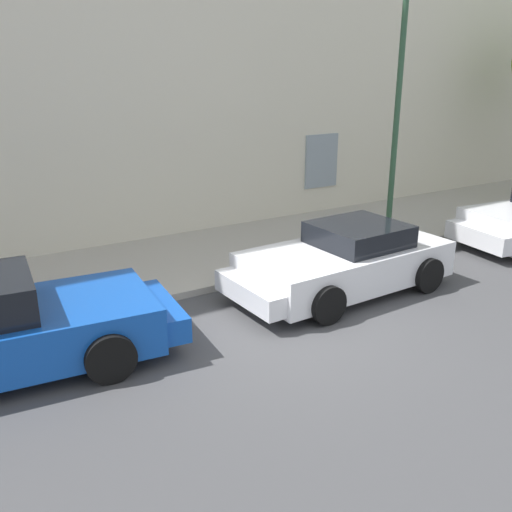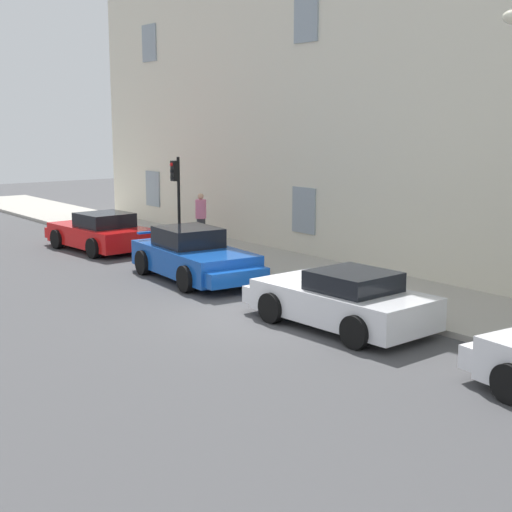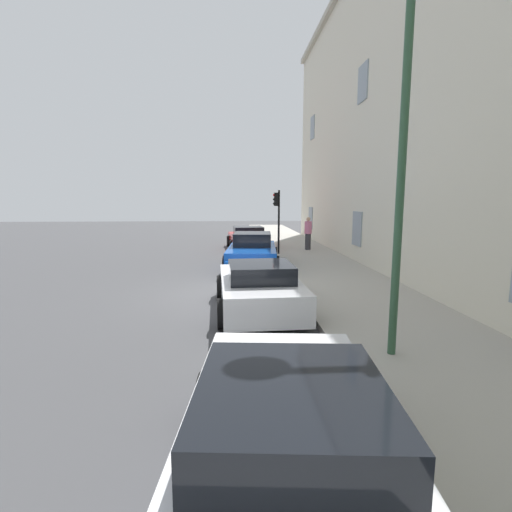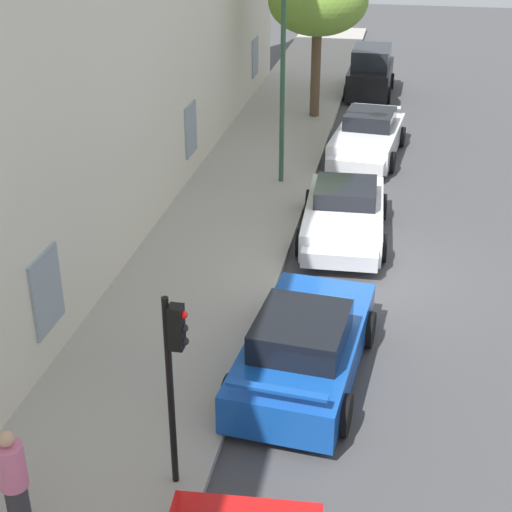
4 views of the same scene
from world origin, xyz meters
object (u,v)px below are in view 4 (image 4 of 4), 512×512
Objects in this scene: sportscar_tail_end at (367,139)px; street_lamp at (298,29)px; sportscar_yellow_flank at (306,343)px; sportscar_white_middle at (344,217)px; hatchback_parked at (370,73)px; tree_far_end at (318,2)px; pedestrian_admiring at (14,484)px; traffic_light at (174,361)px.

street_lamp is at bearing 146.99° from sportscar_tail_end.
sportscar_yellow_flank is 10.22m from street_lamp.
sportscar_tail_end reaches higher than sportscar_white_middle.
hatchback_parked is at bearing -8.16° from street_lamp.
street_lamp reaches higher than tree_far_end.
sportscar_white_middle is at bearing -1.52° from sportscar_yellow_flank.
hatchback_parked is at bearing -7.51° from pedestrian_admiring.
sportscar_yellow_flank is at bearing -179.88° from hatchback_parked.
traffic_light is (-9.31, 1.61, 1.74)m from sportscar_white_middle.
street_lamp is at bearing 171.84° from hatchback_parked.
hatchback_parked is 2.21× the size of pedestrian_admiring.
traffic_light is (-3.35, 1.45, 1.68)m from sportscar_yellow_flank.
pedestrian_admiring is at bearing 172.49° from hatchback_parked.
sportscar_tail_end is (6.30, -0.16, 0.02)m from sportscar_white_middle.
sportscar_white_middle is 0.70× the size of street_lamp.
street_lamp is at bearing 27.63° from sportscar_white_middle.
traffic_light is at bearing 156.59° from sportscar_yellow_flank.
pedestrian_admiring is at bearing 161.99° from sportscar_white_middle.
tree_far_end is at bearing 28.91° from sportscar_tail_end.
hatchback_parked is 0.74× the size of tree_far_end.
sportscar_white_middle is 0.85× the size of tree_far_end.
hatchback_parked is at bearing 2.63° from sportscar_tail_end.
sportscar_tail_end is 0.74× the size of street_lamp.
traffic_light reaches higher than sportscar_yellow_flank.
sportscar_tail_end is at bearing -177.37° from hatchback_parked.
traffic_light is at bearing 176.57° from hatchback_parked.
tree_far_end is at bearing 6.55° from sportscar_yellow_flank.
traffic_light is at bearing 170.19° from sportscar_white_middle.
sportscar_tail_end is 1.22× the size of hatchback_parked.
tree_far_end reaches higher than sportscar_white_middle.
hatchback_parked reaches higher than sportscar_tail_end.
traffic_light is (-23.51, 1.41, 1.45)m from hatchback_parked.
sportscar_yellow_flank is 20.16m from hatchback_parked.
street_lamp is (-6.90, -0.26, 0.30)m from tree_far_end.
sportscar_yellow_flank reaches higher than sportscar_white_middle.
pedestrian_admiring reaches higher than sportscar_tail_end.
pedestrian_admiring reaches higher than sportscar_yellow_flank.
traffic_light reaches higher than pedestrian_admiring.
sportscar_white_middle is 11.07m from tree_far_end.
traffic_light is (-19.56, -0.41, -1.92)m from tree_far_end.
sportscar_tail_end is 15.81m from traffic_light.
sportscar_white_middle is 11.28m from pedestrian_admiring.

